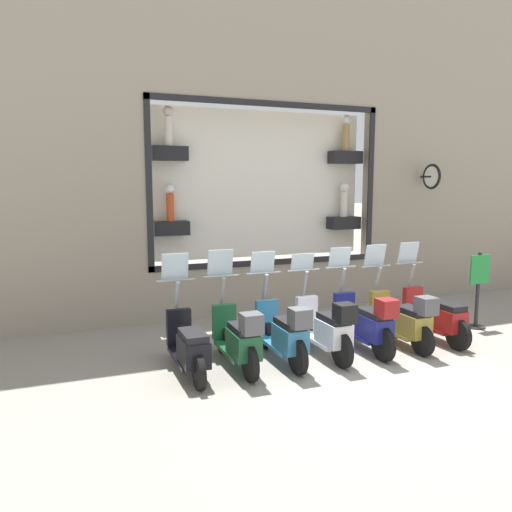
% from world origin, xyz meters
% --- Properties ---
extents(ground_plane, '(120.00, 120.00, 0.00)m').
position_xyz_m(ground_plane, '(0.00, 0.00, 0.00)').
color(ground_plane, gray).
extents(building_facade, '(1.21, 36.00, 7.57)m').
position_xyz_m(building_facade, '(3.60, -0.00, 3.85)').
color(building_facade, gray).
rests_on(building_facade, ground_plane).
extents(scooter_red_0, '(1.80, 0.60, 1.66)m').
position_xyz_m(scooter_red_0, '(0.52, -1.97, 0.44)').
color(scooter_red_0, black).
rests_on(scooter_red_0, ground_plane).
extents(scooter_olive_1, '(1.80, 0.60, 1.65)m').
position_xyz_m(scooter_olive_1, '(0.46, -1.24, 0.47)').
color(scooter_olive_1, black).
rests_on(scooter_olive_1, ground_plane).
extents(scooter_navy_2, '(1.81, 0.60, 1.63)m').
position_xyz_m(scooter_navy_2, '(0.46, -0.50, 0.49)').
color(scooter_navy_2, black).
rests_on(scooter_navy_2, ground_plane).
extents(scooter_white_3, '(1.81, 0.60, 1.56)m').
position_xyz_m(scooter_white_3, '(0.46, 0.23, 0.48)').
color(scooter_white_3, black).
rests_on(scooter_white_3, ground_plane).
extents(scooter_teal_4, '(1.81, 0.60, 1.63)m').
position_xyz_m(scooter_teal_4, '(0.46, 0.97, 0.48)').
color(scooter_teal_4, black).
rests_on(scooter_teal_4, ground_plane).
extents(scooter_green_5, '(1.80, 0.60, 1.70)m').
position_xyz_m(scooter_green_5, '(0.46, 1.71, 0.48)').
color(scooter_green_5, black).
rests_on(scooter_green_5, ground_plane).
extents(scooter_black_6, '(1.80, 0.61, 1.67)m').
position_xyz_m(scooter_black_6, '(0.52, 2.44, 0.43)').
color(scooter_black_6, black).
rests_on(scooter_black_6, ground_plane).
extents(shop_sign_post, '(0.36, 0.45, 1.46)m').
position_xyz_m(shop_sign_post, '(0.89, -3.28, 0.77)').
color(shop_sign_post, '#232326').
rests_on(shop_sign_post, ground_plane).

